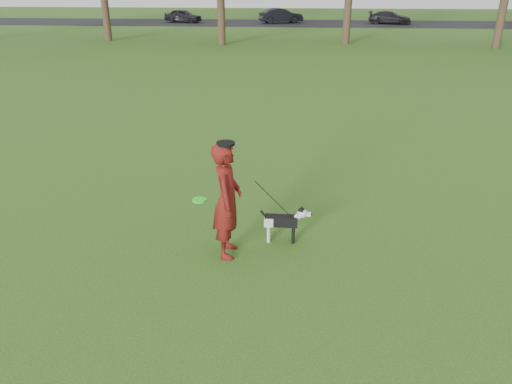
# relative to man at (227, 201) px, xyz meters

# --- Properties ---
(ground) EXTENTS (120.00, 120.00, 0.00)m
(ground) POSITION_rel_man_xyz_m (0.41, 0.30, -0.98)
(ground) COLOR #285116
(ground) RESTS_ON ground
(road) EXTENTS (120.00, 7.00, 0.02)m
(road) POSITION_rel_man_xyz_m (0.41, 40.30, -0.97)
(road) COLOR black
(road) RESTS_ON ground
(man) EXTENTS (0.47, 0.72, 1.96)m
(man) POSITION_rel_man_xyz_m (0.00, 0.00, 0.00)
(man) COLOR #540C0D
(man) RESTS_ON ground
(dog) EXTENTS (0.90, 0.18, 0.68)m
(dog) POSITION_rel_man_xyz_m (0.94, 0.47, -0.56)
(dog) COLOR black
(dog) RESTS_ON ground
(car_left) EXTENTS (3.61, 2.12, 1.15)m
(car_left) POSITION_rel_man_xyz_m (-9.11, 40.30, -0.38)
(car_left) COLOR black
(car_left) RESTS_ON road
(car_mid) EXTENTS (4.10, 2.49, 1.28)m
(car_mid) POSITION_rel_man_xyz_m (-0.17, 40.30, -0.32)
(car_mid) COLOR black
(car_mid) RESTS_ON road
(car_right) EXTENTS (3.97, 2.32, 1.08)m
(car_right) POSITION_rel_man_xyz_m (9.52, 40.30, -0.42)
(car_right) COLOR #232128
(car_right) RESTS_ON road
(man_held_items) EXTENTS (1.62, 0.69, 1.51)m
(man_held_items) POSITION_rel_man_xyz_m (0.75, 0.20, -0.06)
(man_held_items) COLOR #2AF31E
(man_held_items) RESTS_ON ground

